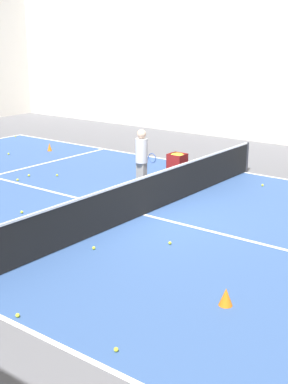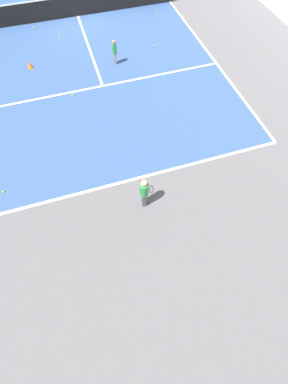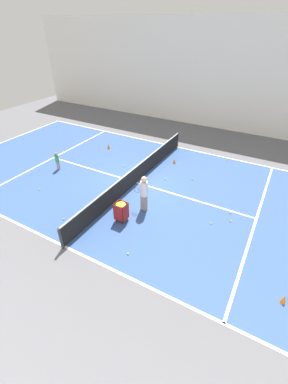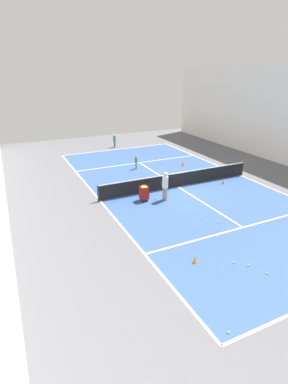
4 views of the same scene
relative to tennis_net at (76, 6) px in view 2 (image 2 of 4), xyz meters
The scene contains 18 objects.
ground_plane 0.51m from the tennis_net, ahead, with size 36.22×36.22×0.00m, color #5B5B60.
court_playing_area 0.51m from the tennis_net, ahead, with size 10.72×22.22×0.00m.
line_baseline_near 11.12m from the tennis_net, 90.00° to the right, with size 10.72×0.10×0.00m, color white.
line_sideline_right 5.38m from the tennis_net, ahead, with size 0.10×22.22×0.00m, color white.
line_service_near 6.13m from the tennis_net, 90.00° to the right, with size 10.72×0.10×0.00m, color white.
line_centre_service 0.51m from the tennis_net, ahead, with size 0.10×12.22×0.00m, color white.
tennis_net is the anchor object (origin of this frame).
player_near_baseline 12.08m from the tennis_net, 90.05° to the right, with size 0.30×0.60×1.31m.
child_midcourt 4.81m from the tennis_net, 78.87° to the right, with size 0.23×0.23×1.06m.
training_cone_1 3.19m from the tennis_net, 164.45° to the left, with size 0.20×0.20×0.28m, color orange.
training_cone_2 4.83m from the tennis_net, 126.17° to the right, with size 0.24×0.24×0.31m, color orange.
tennis_ball_0 11.18m from the tennis_net, 112.35° to the right, with size 0.07×0.07×0.07m, color yellow.
tennis_ball_1 6.50m from the tennis_net, 101.86° to the right, with size 0.07×0.07×0.07m, color yellow.
tennis_ball_2 4.39m from the tennis_net, 15.81° to the right, with size 0.07×0.07×0.07m, color yellow.
tennis_ball_11 2.09m from the tennis_net, 126.64° to the right, with size 0.07×0.07×0.07m, color yellow.
tennis_ball_13 5.03m from the tennis_net, 52.30° to the right, with size 0.07×0.07×0.07m, color yellow.
tennis_ball_14 1.65m from the tennis_net, 130.86° to the left, with size 0.07×0.07×0.07m, color yellow.
tennis_ball_18 2.52m from the tennis_net, 167.52° to the right, with size 0.07×0.07×0.07m, color yellow.
Camera 2 is at (-1.14, -15.71, 7.21)m, focal length 24.00 mm.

